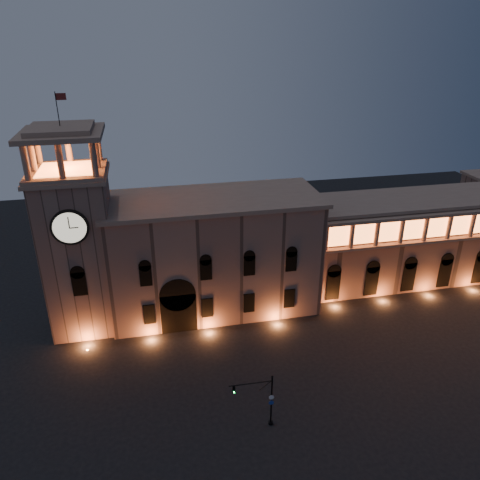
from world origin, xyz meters
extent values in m
plane|color=black|center=(0.00, 0.00, 0.00)|extent=(160.00, 160.00, 0.00)
cube|color=#7D5D52|center=(-2.00, 22.00, 8.50)|extent=(30.00, 12.00, 17.00)
cube|color=#8C7060|center=(-2.00, 22.00, 17.30)|extent=(30.80, 12.80, 0.60)
cube|color=black|center=(-8.00, 16.60, 3.00)|extent=(5.00, 1.40, 6.00)
cylinder|color=black|center=(-8.00, 16.60, 6.00)|extent=(5.00, 1.40, 5.00)
cube|color=orange|center=(-8.00, 16.40, 2.80)|extent=(4.20, 0.20, 5.00)
cube|color=#7D5D52|center=(-20.50, 21.00, 11.00)|extent=(9.00, 9.00, 22.00)
cube|color=#8C7060|center=(-20.50, 21.00, 22.25)|extent=(9.80, 9.80, 0.50)
cylinder|color=black|center=(-20.50, 16.32, 17.00)|extent=(4.60, 0.35, 4.60)
cylinder|color=beige|center=(-20.50, 16.18, 17.00)|extent=(4.00, 0.12, 4.00)
cube|color=#8C7060|center=(-20.50, 21.00, 22.75)|extent=(9.40, 9.40, 0.50)
cube|color=orange|center=(-20.50, 21.00, 23.05)|extent=(6.80, 6.80, 0.15)
cylinder|color=#8C7060|center=(-24.30, 17.20, 25.10)|extent=(0.76, 0.76, 4.20)
cylinder|color=#8C7060|center=(-20.50, 17.20, 25.10)|extent=(0.76, 0.76, 4.20)
cylinder|color=#8C7060|center=(-16.70, 17.20, 25.10)|extent=(0.76, 0.76, 4.20)
cylinder|color=#8C7060|center=(-24.30, 24.80, 25.10)|extent=(0.76, 0.76, 4.20)
cylinder|color=#8C7060|center=(-20.50, 24.80, 25.10)|extent=(0.76, 0.76, 4.20)
cylinder|color=#8C7060|center=(-16.70, 24.80, 25.10)|extent=(0.76, 0.76, 4.20)
cylinder|color=#8C7060|center=(-24.30, 21.00, 25.10)|extent=(0.76, 0.76, 4.20)
cylinder|color=#8C7060|center=(-16.70, 21.00, 25.10)|extent=(0.76, 0.76, 4.20)
cube|color=#8C7060|center=(-20.50, 21.00, 27.50)|extent=(9.80, 9.80, 0.60)
cube|color=#8C7060|center=(-20.50, 21.00, 28.10)|extent=(7.50, 7.50, 0.60)
cylinder|color=black|center=(-20.50, 21.00, 30.40)|extent=(0.10, 0.10, 4.00)
plane|color=maroon|center=(-19.90, 21.00, 31.80)|extent=(1.20, 0.00, 1.20)
cube|color=#79584D|center=(32.00, 24.00, 7.00)|extent=(40.00, 10.00, 14.00)
cube|color=#8C7060|center=(32.00, 24.00, 14.25)|extent=(40.60, 10.60, 0.50)
cube|color=#8C7060|center=(32.00, 18.50, 9.30)|extent=(40.00, 1.20, 0.40)
cube|color=#8C7060|center=(32.00, 18.50, 13.60)|extent=(40.00, 1.40, 0.50)
cube|color=orange|center=(32.00, 19.05, 11.50)|extent=(38.00, 0.15, 3.60)
cylinder|color=#8C7060|center=(14.00, 18.50, 11.50)|extent=(0.70, 0.70, 4.00)
cylinder|color=#8C7060|center=(18.00, 18.50, 11.50)|extent=(0.70, 0.70, 4.00)
cylinder|color=#8C7060|center=(22.00, 18.50, 11.50)|extent=(0.70, 0.70, 4.00)
cylinder|color=#8C7060|center=(26.00, 18.50, 11.50)|extent=(0.70, 0.70, 4.00)
cylinder|color=#8C7060|center=(30.00, 18.50, 11.50)|extent=(0.70, 0.70, 4.00)
cylinder|color=#8C7060|center=(34.00, 18.50, 11.50)|extent=(0.70, 0.70, 4.00)
cylinder|color=#8C7060|center=(38.00, 18.50, 11.50)|extent=(0.70, 0.70, 4.00)
cylinder|color=black|center=(0.11, -2.95, 3.21)|extent=(0.18, 0.18, 6.42)
cylinder|color=black|center=(0.11, -2.95, 0.14)|extent=(0.51, 0.51, 0.27)
sphere|color=black|center=(0.11, -2.95, 6.51)|extent=(0.26, 0.26, 0.26)
cylinder|color=black|center=(-2.18, -2.88, 5.96)|extent=(4.58, 0.24, 0.11)
cube|color=black|center=(-3.92, -2.83, 5.50)|extent=(0.28, 0.26, 0.78)
cylinder|color=#0CE53F|center=(-3.93, -2.98, 5.24)|extent=(0.17, 0.08, 0.16)
cylinder|color=silver|center=(0.06, -3.07, 3.85)|extent=(0.55, 0.05, 0.55)
cylinder|color=navy|center=(0.06, -3.07, 3.12)|extent=(0.55, 0.05, 0.55)
camera|label=1|loc=(-10.96, -39.34, 39.31)|focal=35.00mm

